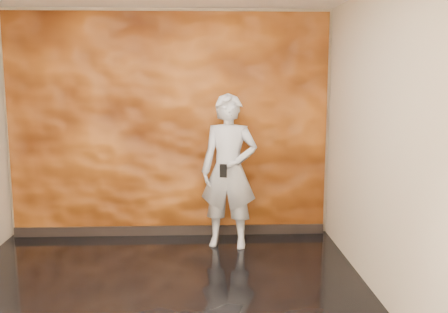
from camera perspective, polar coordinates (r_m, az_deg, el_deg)
room at (r=4.25m, az=-8.13°, el=1.07°), size 4.02×4.02×2.81m
feature_wall at (r=6.19m, az=-6.30°, el=3.45°), size 3.90×0.06×2.75m
baseboard at (r=6.42m, az=-6.12°, el=-8.39°), size 3.90×0.04×0.12m
man at (r=5.80m, az=0.57°, el=-1.70°), size 0.73×0.55×1.80m
phone at (r=5.53m, az=-0.08°, el=-1.65°), size 0.08×0.04×0.15m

